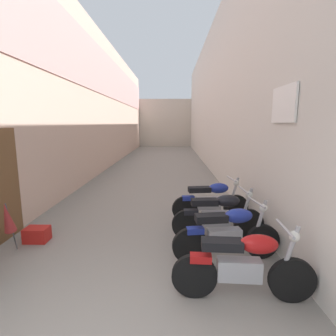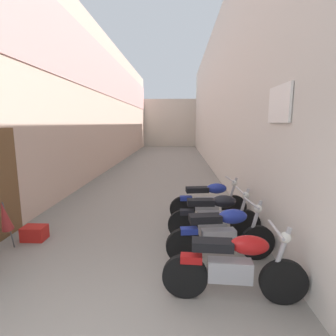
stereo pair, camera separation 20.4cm
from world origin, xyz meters
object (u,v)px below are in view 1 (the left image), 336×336
object	(u,v)px
motorcycle_fourth	(211,200)
plastic_crate	(37,234)
motorcycle_second	(228,232)
motorcycle_nearest	(244,264)
motorcycle_third	(219,214)
umbrella_leaning	(8,218)

from	to	relation	value
motorcycle_fourth	plastic_crate	bearing A→B (deg)	-161.32
motorcycle_second	motorcycle_fourth	size ratio (longest dim) A/B	1.00
motorcycle_nearest	motorcycle_fourth	distance (m)	2.88
motorcycle_nearest	motorcycle_third	xyz separation A→B (m)	(0.00, 1.86, 0.00)
motorcycle_nearest	umbrella_leaning	distance (m)	3.95
motorcycle_fourth	motorcycle_third	bearing A→B (deg)	-90.00
motorcycle_second	motorcycle_third	xyz separation A→B (m)	(0.00, 0.86, 0.00)
motorcycle_nearest	motorcycle_fourth	xyz separation A→B (m)	(-0.00, 2.88, 0.00)
motorcycle_third	plastic_crate	xyz separation A→B (m)	(-3.58, -0.20, -0.36)
motorcycle_nearest	plastic_crate	xyz separation A→B (m)	(-3.58, 1.67, -0.36)
motorcycle_nearest	plastic_crate	bearing A→B (deg)	155.04
motorcycle_nearest	motorcycle_fourth	world-z (taller)	same
motorcycle_second	plastic_crate	distance (m)	3.66
umbrella_leaning	motorcycle_third	bearing A→B (deg)	10.81
umbrella_leaning	motorcycle_fourth	bearing A→B (deg)	24.66
plastic_crate	umbrella_leaning	xyz separation A→B (m)	(-0.20, -0.52, 0.54)
motorcycle_third	motorcycle_nearest	bearing A→B (deg)	-90.00
motorcycle_nearest	motorcycle_second	bearing A→B (deg)	90.00
motorcycle_third	plastic_crate	bearing A→B (deg)	-176.85
plastic_crate	umbrella_leaning	distance (m)	0.78
motorcycle_second	motorcycle_fourth	world-z (taller)	same
motorcycle_second	umbrella_leaning	bearing A→B (deg)	177.83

